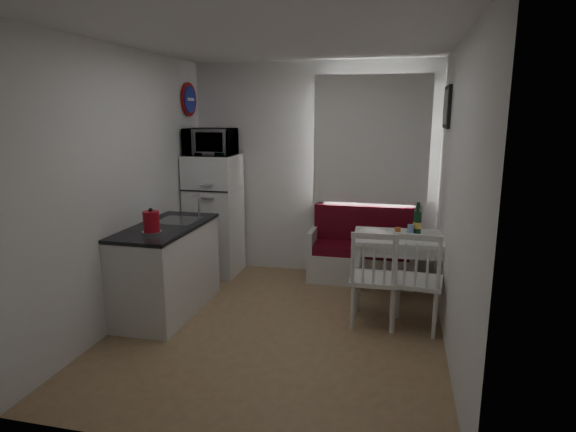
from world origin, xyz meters
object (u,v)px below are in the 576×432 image
dining_table (402,244)px  fridge (214,215)px  wine_bottle (418,218)px  microwave (210,142)px  bench (361,257)px  chair_right (418,271)px  kettle (151,222)px  chair_left (374,269)px  kitchen_counter (168,268)px

dining_table → fridge: fridge is taller
fridge → wine_bottle: bearing=-10.0°
dining_table → microwave: microwave is taller
bench → dining_table: (0.46, -0.64, 0.37)m
fridge → microwave: bearing=-90.0°
chair_right → dining_table: bearing=109.3°
bench → wine_bottle: 1.02m
bench → wine_bottle: (0.61, -0.54, 0.62)m
bench → fridge: bearing=-176.6°
bench → kettle: 2.58m
fridge → wine_bottle: (2.43, -0.43, 0.17)m
chair_right → chair_left: bearing=-173.2°
kitchen_counter → wine_bottle: 2.62m
chair_left → microwave: bearing=149.4°
wine_bottle → bench: bearing=138.5°
chair_left → fridge: size_ratio=0.34×
kettle → wine_bottle: 2.67m
kettle → microwave: bearing=91.1°
kitchen_counter → fridge: (0.02, 1.24, 0.29)m
wine_bottle → kitchen_counter: bearing=-161.6°
chair_left → chair_right: chair_right is taller
dining_table → wine_bottle: wine_bottle is taller
fridge → kettle: (0.03, -1.60, 0.27)m
kitchen_counter → chair_right: bearing=1.1°
chair_right → fridge: 2.71m
chair_left → chair_right: size_ratio=0.99×
wine_bottle → chair_right: bearing=-90.0°
dining_table → fridge: 2.35m
wine_bottle → dining_table: bearing=-145.6°
bench → microwave: microwave is taller
fridge → microwave: (0.00, -0.05, 0.91)m
dining_table → chair_right: (0.15, -0.67, -0.07)m
dining_table → wine_bottle: (0.15, 0.10, 0.25)m
bench → fridge: size_ratio=0.84×
dining_table → microwave: (-2.28, 0.48, 0.99)m
chair_right → kettle: size_ratio=2.17×
kitchen_counter → fridge: size_ratio=0.88×
chair_right → fridge: bearing=160.8°
bench → fridge: fridge is taller
kitchen_counter → microwave: bearing=89.1°
chair_right → fridge: fridge is taller
dining_table → chair_right: size_ratio=1.98×
kettle → chair_right: bearing=9.6°
microwave → dining_table: bearing=-11.8°
kitchen_counter → chair_left: 2.06m
microwave → chair_right: bearing=-25.3°
kettle → dining_table: bearing=25.5°
microwave → fridge: bearing=90.0°
chair_right → microwave: size_ratio=0.89×
bench → dining_table: 0.87m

